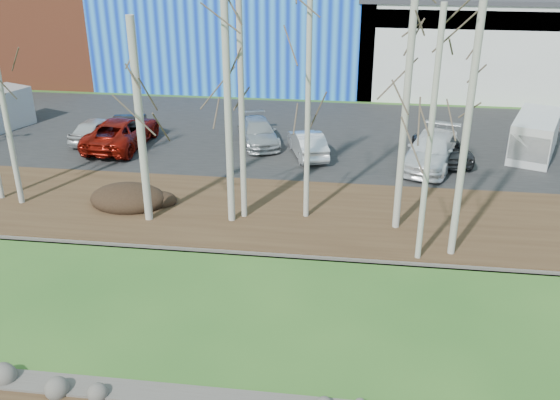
# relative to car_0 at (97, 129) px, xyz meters

# --- Properties ---
(river) EXTENTS (80.00, 8.00, 0.90)m
(river) POSITION_rel_car_0_xyz_m (11.26, -15.15, -0.82)
(river) COLOR black
(river) RESTS_ON ground
(far_bank_rocks) EXTENTS (80.00, 0.80, 0.46)m
(far_bank_rocks) POSITION_rel_car_0_xyz_m (11.26, -11.05, -0.82)
(far_bank_rocks) COLOR #47423D
(far_bank_rocks) RESTS_ON ground
(far_bank) EXTENTS (80.00, 7.00, 0.15)m
(far_bank) POSITION_rel_car_0_xyz_m (11.26, -7.85, -0.75)
(far_bank) COLOR #382616
(far_bank) RESTS_ON ground
(parking_lot) EXTENTS (80.00, 14.00, 0.14)m
(parking_lot) POSITION_rel_car_0_xyz_m (11.26, 2.65, -0.75)
(parking_lot) COLOR black
(parking_lot) RESTS_ON ground
(building_brick) EXTENTS (16.32, 12.24, 7.80)m
(building_brick) POSITION_rel_car_0_xyz_m (-12.74, 16.65, 3.08)
(building_brick) COLOR brown
(building_brick) RESTS_ON ground
(building_blue) EXTENTS (20.40, 12.24, 8.30)m
(building_blue) POSITION_rel_car_0_xyz_m (5.26, 16.65, 3.33)
(building_blue) COLOR #0D32BA
(building_blue) RESTS_ON ground
(building_white) EXTENTS (18.36, 12.24, 6.80)m
(building_white) POSITION_rel_car_0_xyz_m (23.26, 16.63, 2.59)
(building_white) COLOR silver
(building_white) RESTS_ON ground
(dirt_mound) EXTENTS (3.37, 2.38, 0.66)m
(dirt_mound) POSITION_rel_car_0_xyz_m (4.66, -7.97, -0.34)
(dirt_mound) COLOR black
(dirt_mound) RESTS_ON far_bank
(birch_0) EXTENTS (0.24, 0.24, 9.64)m
(birch_0) POSITION_rel_car_0_xyz_m (-0.10, -8.37, 4.15)
(birch_0) COLOR beige
(birch_0) RESTS_ON far_bank
(birch_2) EXTENTS (0.32, 0.32, 8.27)m
(birch_2) POSITION_rel_car_0_xyz_m (6.02, -9.23, 3.46)
(birch_2) COLOR beige
(birch_2) RESTS_ON far_bank
(birch_3) EXTENTS (0.24, 0.24, 10.91)m
(birch_3) POSITION_rel_car_0_xyz_m (9.91, -8.43, 4.78)
(birch_3) COLOR beige
(birch_3) RESTS_ON far_bank
(birch_4) EXTENTS (0.29, 0.29, 10.13)m
(birch_4) POSITION_rel_car_0_xyz_m (9.46, -8.86, 4.39)
(birch_4) COLOR beige
(birch_4) RESTS_ON far_bank
(birch_5) EXTENTS (0.22, 0.22, 9.75)m
(birch_5) POSITION_rel_car_0_xyz_m (12.49, -8.09, 4.20)
(birch_5) COLOR beige
(birch_5) RESTS_ON far_bank
(birch_6) EXTENTS (0.21, 0.21, 9.11)m
(birch_6) POSITION_rel_car_0_xyz_m (16.94, -11.05, 3.88)
(birch_6) COLOR beige
(birch_6) RESTS_ON far_bank
(birch_7) EXTENTS (0.26, 0.26, 11.64)m
(birch_7) POSITION_rel_car_0_xyz_m (18.20, -10.55, 5.15)
(birch_7) COLOR beige
(birch_7) RESTS_ON far_bank
(birch_8) EXTENTS (0.28, 0.28, 9.64)m
(birch_8) POSITION_rel_car_0_xyz_m (16.21, -8.61, 4.15)
(birch_8) COLOR beige
(birch_8) RESTS_ON far_bank
(car_0) EXTENTS (2.25, 4.22, 1.37)m
(car_0) POSITION_rel_car_0_xyz_m (0.00, 0.00, 0.00)
(car_0) COLOR silver
(car_0) RESTS_ON parking_lot
(car_1) EXTENTS (2.20, 4.38, 1.38)m
(car_1) POSITION_rel_car_0_xyz_m (1.55, 0.79, 0.01)
(car_1) COLOR black
(car_1) RESTS_ON parking_lot
(car_2) EXTENTS (2.98, 5.90, 1.60)m
(car_2) POSITION_rel_car_0_xyz_m (1.68, -0.63, 0.12)
(car_2) COLOR maroon
(car_2) RESTS_ON parking_lot
(car_3) EXTENTS (3.28, 4.89, 1.32)m
(car_3) POSITION_rel_car_0_xyz_m (8.99, 0.78, -0.02)
(car_3) COLOR #9EA2A6
(car_3) RESTS_ON parking_lot
(car_4) EXTENTS (2.60, 4.29, 1.33)m
(car_4) POSITION_rel_car_0_xyz_m (11.89, -0.81, -0.02)
(car_4) COLOR silver
(car_4) RESTS_ON parking_lot
(car_5) EXTENTS (3.02, 5.09, 1.33)m
(car_5) POSITION_rel_car_0_xyz_m (18.81, -0.34, -0.02)
(car_5) COLOR #2B2C2E
(car_5) RESTS_ON parking_lot
(car_6) EXTENTS (3.73, 5.91, 1.60)m
(car_6) POSITION_rel_car_0_xyz_m (18.21, -1.38, 0.11)
(car_6) COLOR white
(car_6) RESTS_ON parking_lot
(van_white) EXTENTS (3.51, 5.19, 2.10)m
(van_white) POSITION_rel_car_0_xyz_m (23.64, 0.76, 0.37)
(van_white) COLOR white
(van_white) RESTS_ON parking_lot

